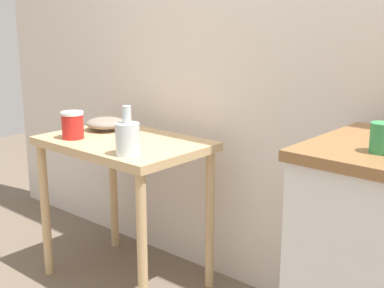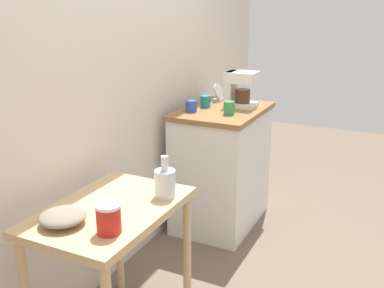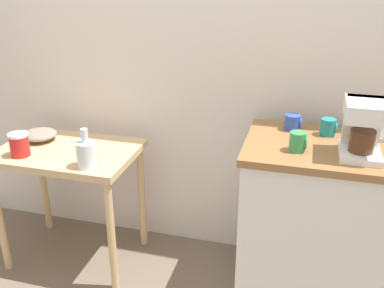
% 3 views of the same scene
% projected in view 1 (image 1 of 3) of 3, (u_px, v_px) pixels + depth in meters
% --- Properties ---
extents(wooden_table, '(0.79, 0.53, 0.73)m').
position_uv_depth(wooden_table, '(124.00, 162.00, 2.55)').
color(wooden_table, tan).
rests_on(wooden_table, ground_plane).
extents(bowl_stoneware, '(0.20, 0.20, 0.06)m').
position_uv_depth(bowl_stoneware, '(106.00, 123.00, 2.72)').
color(bowl_stoneware, gray).
rests_on(bowl_stoneware, wooden_table).
extents(glass_carafe_vase, '(0.10, 0.10, 0.21)m').
position_uv_depth(glass_carafe_vase, '(127.00, 138.00, 2.24)').
color(glass_carafe_vase, silver).
rests_on(glass_carafe_vase, wooden_table).
extents(canister_enamel, '(0.11, 0.11, 0.13)m').
position_uv_depth(canister_enamel, '(73.00, 125.00, 2.54)').
color(canister_enamel, red).
rests_on(canister_enamel, wooden_table).
extents(mug_tall_green, '(0.08, 0.07, 0.09)m').
position_uv_depth(mug_tall_green, '(383.00, 138.00, 1.59)').
color(mug_tall_green, '#338C4C').
rests_on(mug_tall_green, kitchen_counter).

